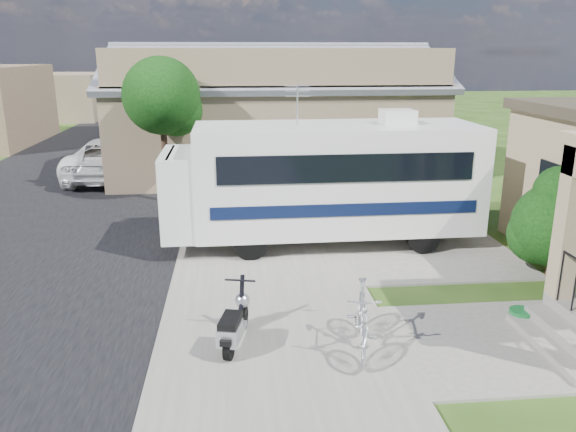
{
  "coord_description": "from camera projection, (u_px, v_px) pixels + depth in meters",
  "views": [
    {
      "loc": [
        -1.62,
        -8.96,
        4.67
      ],
      "look_at": [
        -0.5,
        2.5,
        1.3
      ],
      "focal_mm": 35.0,
      "sensor_mm": 36.0,
      "label": 1
    }
  ],
  "objects": [
    {
      "name": "ground",
      "position": [
        329.0,
        324.0,
        10.02
      ],
      "size": [
        120.0,
        120.0,
        0.0
      ],
      "primitive_type": "plane",
      "color": "#203C10"
    },
    {
      "name": "street_slab",
      "position": [
        60.0,
        196.0,
        18.87
      ],
      "size": [
        9.0,
        80.0,
        0.02
      ],
      "primitive_type": "cube",
      "color": "black",
      "rests_on": "ground"
    },
    {
      "name": "sidewalk_slab",
      "position": [
        253.0,
        191.0,
        19.47
      ],
      "size": [
        4.0,
        80.0,
        0.06
      ],
      "primitive_type": "cube",
      "color": "slate",
      "rests_on": "ground"
    },
    {
      "name": "driveway_slab",
      "position": [
        358.0,
        240.0,
        14.45
      ],
      "size": [
        7.0,
        6.0,
        0.05
      ],
      "primitive_type": "cube",
      "color": "slate",
      "rests_on": "ground"
    },
    {
      "name": "walk_slab",
      "position": [
        517.0,
        342.0,
        9.34
      ],
      "size": [
        4.0,
        3.0,
        0.05
      ],
      "primitive_type": "cube",
      "color": "slate",
      "rests_on": "ground"
    },
    {
      "name": "warehouse",
      "position": [
        273.0,
        121.0,
        22.8
      ],
      "size": [
        12.5,
        8.4,
        5.04
      ],
      "color": "#856B53",
      "rests_on": "ground"
    },
    {
      "name": "distant_bldg_near",
      "position": [
        47.0,
        96.0,
        40.65
      ],
      "size": [
        8.0,
        7.0,
        3.2
      ],
      "primitive_type": "cube",
      "color": "#856B53",
      "rests_on": "ground"
    },
    {
      "name": "street_tree_a",
      "position": [
        165.0,
        100.0,
        17.41
      ],
      "size": [
        2.44,
        2.4,
        4.58
      ],
      "color": "black",
      "rests_on": "ground"
    },
    {
      "name": "street_tree_b",
      "position": [
        188.0,
        80.0,
        26.92
      ],
      "size": [
        2.44,
        2.4,
        4.73
      ],
      "color": "black",
      "rests_on": "ground"
    },
    {
      "name": "street_tree_c",
      "position": [
        199.0,
        78.0,
        35.6
      ],
      "size": [
        2.44,
        2.4,
        4.42
      ],
      "color": "black",
      "rests_on": "ground"
    },
    {
      "name": "motorhome",
      "position": [
        325.0,
        178.0,
        13.81
      ],
      "size": [
        7.67,
        2.57,
        3.92
      ],
      "rotation": [
        0.0,
        0.0,
        0.01
      ],
      "color": "silver",
      "rests_on": "ground"
    },
    {
      "name": "shrub",
      "position": [
        557.0,
        221.0,
        11.87
      ],
      "size": [
        1.98,
        1.89,
        2.43
      ],
      "color": "black",
      "rests_on": "ground"
    },
    {
      "name": "scooter",
      "position": [
        234.0,
        324.0,
        9.06
      ],
      "size": [
        0.66,
        1.48,
        0.98
      ],
      "rotation": [
        0.0,
        0.0,
        -0.23
      ],
      "color": "black",
      "rests_on": "ground"
    },
    {
      "name": "bicycle",
      "position": [
        362.0,
        322.0,
        8.93
      ],
      "size": [
        0.83,
        1.88,
        1.09
      ],
      "primitive_type": "imported",
      "rotation": [
        0.0,
        0.0,
        -0.18
      ],
      "color": "#B6B8BF",
      "rests_on": "ground"
    },
    {
      "name": "pickup_truck",
      "position": [
        114.0,
        158.0,
        21.49
      ],
      "size": [
        3.0,
        5.82,
        1.57
      ],
      "primitive_type": "imported",
      "rotation": [
        0.0,
        0.0,
        3.07
      ],
      "color": "white",
      "rests_on": "ground"
    },
    {
      "name": "van",
      "position": [
        131.0,
        130.0,
        27.92
      ],
      "size": [
        3.74,
        6.83,
        1.88
      ],
      "primitive_type": "imported",
      "rotation": [
        0.0,
        0.0,
        0.18
      ],
      "color": "white",
      "rests_on": "ground"
    },
    {
      "name": "garden_hose",
      "position": [
        521.0,
        317.0,
        10.09
      ],
      "size": [
        0.43,
        0.43,
        0.19
      ],
      "primitive_type": "cylinder",
      "color": "#135F28",
      "rests_on": "ground"
    }
  ]
}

